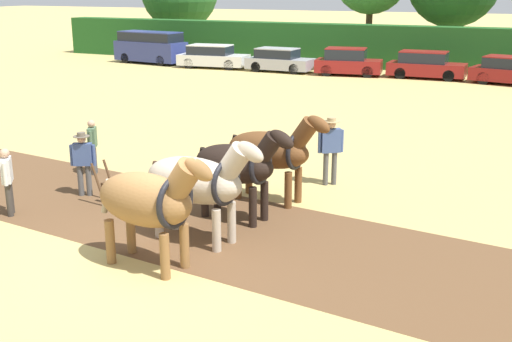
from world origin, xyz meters
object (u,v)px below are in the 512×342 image
Objects in this scene: farmer_beside_team at (331,145)px; parked_van at (151,47)px; draft_horse_trail_right at (272,150)px; plow at (129,195)px; parked_car_center_left at (279,60)px; draft_horse_lead_right at (198,181)px; draft_horse_lead_left at (149,200)px; parked_car_center at (348,62)px; draft_horse_trail_left at (238,164)px; farmer_onlooker_right at (93,143)px; farmer_onlooker_left at (7,177)px; parked_car_center_right at (426,65)px; farmer_at_plow at (83,159)px; parked_car_left at (213,57)px.

farmer_beside_team is 28.93m from parked_van.
plow is at bearing -139.47° from draft_horse_trail_right.
draft_horse_lead_right is at bearing -69.34° from parked_car_center_left.
draft_horse_lead_left reaches higher than parked_car_center.
parked_car_center_left is (-9.30, 24.10, -0.60)m from draft_horse_trail_left.
farmer_onlooker_right is (-6.31, -1.83, -0.20)m from farmer_beside_team.
draft_horse_lead_left is 1.76× the size of farmer_onlooker_right.
farmer_onlooker_left is 29.84m from parked_van.
draft_horse_lead_left is at bearing -49.32° from parked_van.
farmer_onlooker_right is at bearing -100.45° from parked_car_center.
parked_van is 1.27× the size of parked_car_center.
parked_car_center is at bearing -173.64° from parked_car_center_right.
farmer_at_plow reaches higher than parked_car_center_right.
draft_horse_trail_left is at bearing -66.62° from parked_car_left.
parked_car_left is at bearing 178.99° from farmer_beside_team.
farmer_beside_team is 1.18× the size of farmer_onlooker_right.
farmer_beside_team is at bearing 84.31° from draft_horse_lead_left.
draft_horse_lead_left reaches higher than draft_horse_trail_left.
parked_car_left reaches higher than parked_car_center_left.
draft_horse_trail_right is 2.07m from farmer_beside_team.
farmer_beside_team is 21.59m from parked_car_center_right.
draft_horse_lead_left is 1.49m from draft_horse_lead_right.
farmer_beside_team is 1.15× the size of farmer_onlooker_left.
parked_car_center is at bearing 3.55° from parked_car_center_left.
draft_horse_trail_left is 0.61× the size of parked_car_center_right.
draft_horse_trail_left is 2.88m from plow.
draft_horse_trail_left is at bearing -45.84° from farmer_onlooker_right.
plow is at bearing -80.89° from farmer_beside_team.
parked_car_left is 13.27m from parked_car_center_right.
farmer_onlooker_right is at bearing -174.19° from draft_horse_trail_right.
draft_horse_lead_left reaches higher than farmer_onlooker_right.
parked_car_center_left is at bearing 61.02° from farmer_onlooker_left.
draft_horse_lead_left reaches higher than farmer_onlooker_left.
parked_van is at bearing 168.61° from parked_car_left.
draft_horse_lead_right reaches higher than farmer_onlooker_right.
parked_car_center is at bearing 159.24° from farmer_beside_team.
parked_van is (-13.97, 26.36, 0.18)m from farmer_onlooker_left.
parked_car_center_left is at bearing 166.76° from farmer_at_plow.
farmer_onlooker_right is at bearing -110.64° from farmer_beside_team.
draft_horse_trail_right is at bearing -66.28° from parked_car_center_left.
parked_car_center_left is at bearing 119.04° from draft_horse_trail_right.
draft_horse_trail_right is at bearing 89.73° from draft_horse_trail_left.
parked_car_left is at bearing 123.00° from draft_horse_lead_left.
parked_car_center_left is at bearing 4.82° from parked_van.
draft_horse_lead_right is 2.98m from draft_horse_trail_right.
parked_van reaches higher than parked_car_center_right.
parked_car_center is at bearing 6.15° from parked_van.
parked_van is 1.13× the size of parked_car_left.
parked_van is 1.27× the size of parked_car_center_left.
farmer_onlooker_left is 0.30× the size of parked_van.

